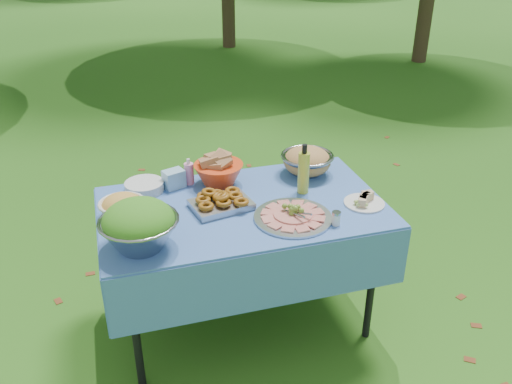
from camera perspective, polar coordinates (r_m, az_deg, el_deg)
ground at (r=3.25m, az=-1.27°, el=-13.25°), size 80.00×80.00×0.00m
picnic_table at (r=3.01m, az=-1.34°, el=-7.78°), size 1.46×0.86×0.76m
salad_bowl at (r=2.47m, az=-12.22°, el=-3.45°), size 0.43×0.43×0.23m
pasta_bowl_white at (r=2.75m, az=-13.91°, el=-1.46°), size 0.24×0.24×0.12m
plate_stack at (r=3.00m, az=-11.67°, el=0.58°), size 0.25×0.25×0.05m
wipes_box at (r=3.00m, az=-8.64°, el=1.37°), size 0.13×0.11×0.10m
sanitizer_bottle at (r=3.02m, az=-7.07°, el=2.18°), size 0.06×0.06×0.15m
bread_bowl at (r=3.00m, az=-3.96°, el=2.45°), size 0.34×0.34×0.18m
pasta_bowl_steel at (r=3.13m, az=5.40°, el=3.31°), size 0.39×0.39×0.16m
fried_tray at (r=2.78m, az=-3.70°, el=-1.01°), size 0.33×0.26×0.07m
charcuterie_platter at (r=2.68m, az=3.92°, el=-1.98°), size 0.44×0.44×0.09m
oil_bottle at (r=2.89m, az=5.04°, el=2.45°), size 0.07×0.07×0.28m
cheese_plate at (r=2.86m, az=11.36°, el=-0.73°), size 0.27×0.27×0.06m
shaker at (r=2.65m, az=8.43°, el=-2.75°), size 0.05×0.05×0.07m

